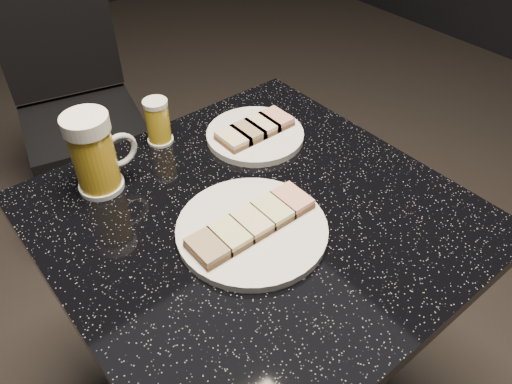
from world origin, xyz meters
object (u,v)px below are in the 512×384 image
table (256,295)px  beer_tumbler (158,122)px  plate_small (255,135)px  beer_mug (95,153)px  plate_large (252,229)px  chair (76,104)px

table → beer_tumbler: bearing=93.4°
plate_small → beer_mug: bearing=170.0°
table → beer_tumbler: (-0.02, 0.30, 0.29)m
plate_large → chair: chair is taller
beer_tumbler → chair: bearing=85.7°
plate_small → table: plate_small is taller
beer_mug → beer_tumbler: size_ratio=1.61×
table → beer_tumbler: beer_tumbler is taller
beer_tumbler → plate_small: bearing=-35.7°
plate_large → beer_mug: bearing=117.9°
plate_large → chair: bearing=86.1°
plate_small → table: 0.34m
plate_large → beer_tumbler: bearing=86.8°
plate_small → chair: 0.85m
plate_large → plate_small: bearing=49.8°
plate_small → beer_tumbler: beer_tumbler is taller
plate_large → plate_small: (0.18, 0.21, 0.00)m
table → beer_mug: 0.44m
plate_large → chair: (0.07, 1.01, -0.26)m
beer_mug → chair: 0.84m
plate_large → table: (0.04, 0.03, -0.25)m
plate_large → beer_mug: 0.32m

